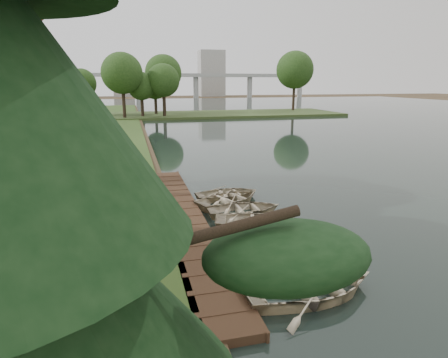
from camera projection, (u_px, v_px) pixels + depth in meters
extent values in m
plane|color=#3D2F1D|center=(221.00, 219.00, 16.19)|extent=(300.00, 300.00, 0.00)
cube|color=black|center=(438.00, 134.00, 42.03)|extent=(130.00, 200.00, 0.05)
cube|color=#372315|center=(184.00, 219.00, 15.78)|extent=(1.60, 16.00, 0.30)
cube|color=#33431E|center=(198.00, 115.00, 64.95)|extent=(50.00, 14.00, 0.45)
cylinder|color=black|center=(51.00, 101.00, 58.79)|extent=(0.50, 0.50, 4.80)
sphere|color=#254216|center=(49.00, 77.00, 57.88)|extent=(5.60, 5.60, 5.60)
cylinder|color=black|center=(96.00, 100.00, 60.36)|extent=(0.50, 0.50, 4.80)
sphere|color=#254216|center=(94.00, 77.00, 59.45)|extent=(5.60, 5.60, 5.60)
cylinder|color=black|center=(138.00, 100.00, 61.93)|extent=(0.50, 0.50, 4.80)
sphere|color=#254216|center=(137.00, 77.00, 61.02)|extent=(5.60, 5.60, 5.60)
cylinder|color=black|center=(178.00, 99.00, 63.50)|extent=(0.50, 0.50, 4.80)
sphere|color=#254216|center=(178.00, 78.00, 62.60)|extent=(5.60, 5.60, 5.60)
cylinder|color=black|center=(216.00, 99.00, 65.07)|extent=(0.50, 0.50, 4.80)
sphere|color=#254216|center=(216.00, 78.00, 64.17)|extent=(5.60, 5.60, 5.60)
cylinder|color=black|center=(253.00, 99.00, 66.65)|extent=(0.50, 0.50, 4.80)
sphere|color=#254216|center=(253.00, 78.00, 65.74)|extent=(5.60, 5.60, 5.60)
cylinder|color=black|center=(288.00, 98.00, 68.22)|extent=(0.50, 0.50, 4.80)
sphere|color=#254216|center=(288.00, 78.00, 67.31)|extent=(5.60, 5.60, 5.60)
cube|color=#A5A5A0|center=(167.00, 75.00, 129.16)|extent=(90.00, 4.00, 1.20)
cylinder|color=#A5A5A0|center=(76.00, 87.00, 123.10)|extent=(1.80, 1.80, 8.00)
cylinder|color=#A5A5A0|center=(138.00, 87.00, 127.81)|extent=(1.80, 1.80, 8.00)
cylinder|color=#A5A5A0|center=(196.00, 87.00, 132.53)|extent=(1.80, 1.80, 8.00)
cylinder|color=#A5A5A0|center=(250.00, 87.00, 137.24)|extent=(1.80, 1.80, 8.00)
cylinder|color=#A5A5A0|center=(300.00, 87.00, 141.96)|extent=(1.80, 1.80, 8.00)
cube|color=#A5A5A0|center=(211.00, 74.00, 152.39)|extent=(10.00, 8.00, 18.00)
cube|color=#A5A5A0|center=(123.00, 81.00, 149.59)|extent=(8.00, 8.00, 12.00)
imported|color=tan|center=(311.00, 283.00, 10.20)|extent=(4.02, 2.98, 0.80)
imported|color=#297268|center=(291.00, 267.00, 11.23)|extent=(3.55, 2.80, 0.66)
imported|color=tan|center=(277.00, 245.00, 12.75)|extent=(3.38, 2.65, 0.64)
imported|color=tan|center=(265.00, 228.00, 14.09)|extent=(3.98, 3.04, 0.77)
imported|color=tan|center=(258.00, 219.00, 15.04)|extent=(4.01, 3.32, 0.72)
imported|color=tan|center=(244.00, 207.00, 16.54)|extent=(3.31, 2.37, 0.68)
imported|color=tan|center=(229.00, 197.00, 17.94)|extent=(4.22, 3.71, 0.72)
imported|color=tan|center=(227.00, 192.00, 18.81)|extent=(3.39, 2.56, 0.66)
imported|color=tan|center=(107.00, 173.00, 21.49)|extent=(4.47, 3.87, 0.78)
cylinder|color=black|center=(8.00, 109.00, 13.09)|extent=(0.42, 0.42, 9.10)
cone|color=#3F661E|center=(126.00, 232.00, 12.83)|extent=(0.60, 0.60, 0.93)
cone|color=#3F661E|center=(163.00, 219.00, 13.95)|extent=(0.60, 0.60, 0.99)
cone|color=#3F661E|center=(119.00, 177.00, 20.21)|extent=(0.60, 0.60, 0.93)
cone|color=#3F661E|center=(119.00, 166.00, 22.52)|extent=(0.60, 0.60, 1.09)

